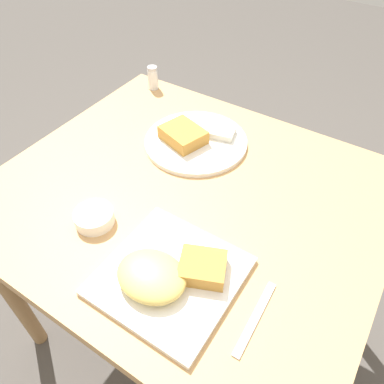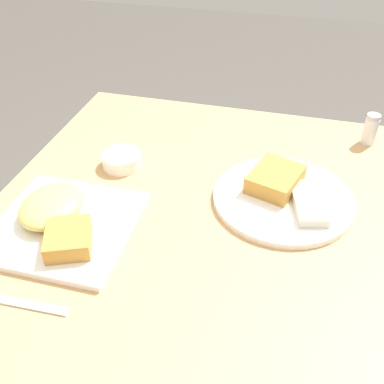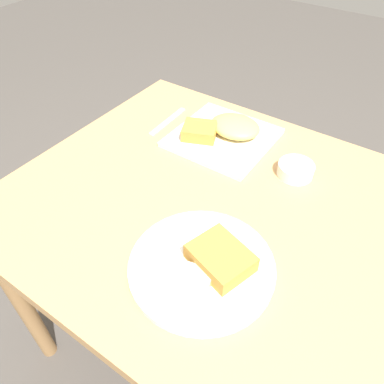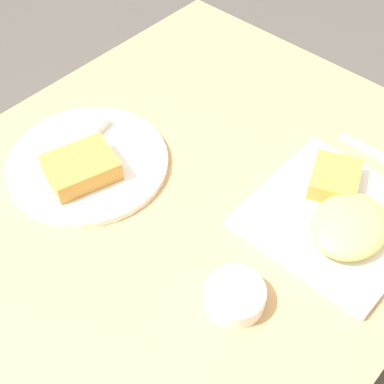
{
  "view_description": "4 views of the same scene",
  "coord_description": "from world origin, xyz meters",
  "px_view_note": "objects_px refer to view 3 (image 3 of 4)",
  "views": [
    {
      "loc": [
        0.38,
        -0.58,
        1.42
      ],
      "look_at": [
        0.02,
        -0.02,
        0.75
      ],
      "focal_mm": 35.0,
      "sensor_mm": 36.0,
      "label": 1
    },
    {
      "loc": [
        0.7,
        0.19,
        1.35
      ],
      "look_at": [
        -0.0,
        0.0,
        0.78
      ],
      "focal_mm": 42.0,
      "sensor_mm": 36.0,
      "label": 2
    },
    {
      "loc": [
        -0.34,
        0.58,
        1.38
      ],
      "look_at": [
        0.04,
        0.03,
        0.75
      ],
      "focal_mm": 35.0,
      "sensor_mm": 36.0,
      "label": 3
    },
    {
      "loc": [
        -0.48,
        -0.44,
        1.47
      ],
      "look_at": [
        -0.04,
        -0.03,
        0.77
      ],
      "focal_mm": 50.0,
      "sensor_mm": 36.0,
      "label": 4
    }
  ],
  "objects_px": {
    "plate_square_near": "(224,132)",
    "sauce_ramekin": "(296,169)",
    "plate_oval_far": "(204,265)",
    "butter_knife": "(168,121)"
  },
  "relations": [
    {
      "from": "plate_oval_far",
      "to": "butter_knife",
      "type": "bearing_deg",
      "value": -45.22
    },
    {
      "from": "plate_oval_far",
      "to": "sauce_ramekin",
      "type": "distance_m",
      "value": 0.39
    },
    {
      "from": "plate_oval_far",
      "to": "sauce_ramekin",
      "type": "relative_size",
      "value": 3.22
    },
    {
      "from": "plate_square_near",
      "to": "sauce_ramekin",
      "type": "bearing_deg",
      "value": 171.5
    },
    {
      "from": "butter_knife",
      "to": "plate_oval_far",
      "type": "bearing_deg",
      "value": 42.73
    },
    {
      "from": "plate_oval_far",
      "to": "sauce_ramekin",
      "type": "xyz_separation_m",
      "value": [
        -0.03,
        -0.39,
        0.0
      ]
    },
    {
      "from": "plate_square_near",
      "to": "sauce_ramekin",
      "type": "height_order",
      "value": "plate_square_near"
    },
    {
      "from": "plate_oval_far",
      "to": "butter_knife",
      "type": "distance_m",
      "value": 0.57
    },
    {
      "from": "plate_square_near",
      "to": "butter_knife",
      "type": "relative_size",
      "value": 1.55
    },
    {
      "from": "plate_square_near",
      "to": "sauce_ramekin",
      "type": "relative_size",
      "value": 2.9
    }
  ]
}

